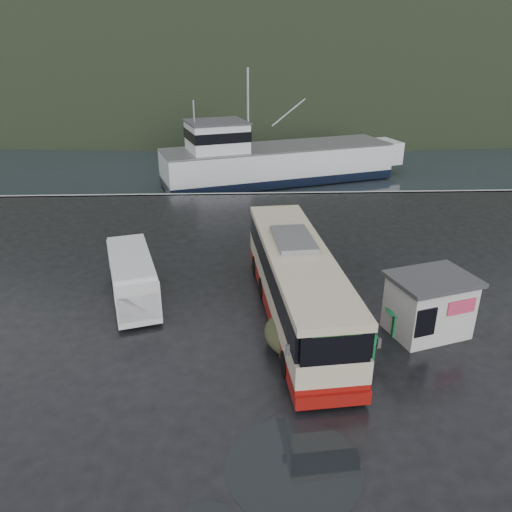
{
  "coord_description": "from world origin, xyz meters",
  "views": [
    {
      "loc": [
        -1.83,
        -17.43,
        11.23
      ],
      "look_at": [
        -0.97,
        4.11,
        1.7
      ],
      "focal_mm": 35.0,
      "sensor_mm": 36.0,
      "label": 1
    }
  ],
  "objects_px": {
    "dome_tent": "(292,348)",
    "white_van": "(135,300)",
    "waste_bin_right": "(400,331)",
    "waste_bin_left": "(359,358)",
    "coach_bus": "(296,317)",
    "fishing_trawler": "(278,166)",
    "ticket_kiosk": "(425,332)"
  },
  "relations": [
    {
      "from": "dome_tent",
      "to": "white_van",
      "type": "bearing_deg",
      "value": 148.89
    },
    {
      "from": "white_van",
      "to": "dome_tent",
      "type": "bearing_deg",
      "value": -47.02
    },
    {
      "from": "white_van",
      "to": "waste_bin_right",
      "type": "distance_m",
      "value": 11.91
    },
    {
      "from": "waste_bin_left",
      "to": "waste_bin_right",
      "type": "height_order",
      "value": "waste_bin_right"
    },
    {
      "from": "waste_bin_left",
      "to": "dome_tent",
      "type": "relative_size",
      "value": 0.47
    },
    {
      "from": "coach_bus",
      "to": "dome_tent",
      "type": "xyz_separation_m",
      "value": [
        -0.42,
        -2.33,
        0.0
      ]
    },
    {
      "from": "waste_bin_right",
      "to": "fishing_trawler",
      "type": "distance_m",
      "value": 28.91
    },
    {
      "from": "dome_tent",
      "to": "fishing_trawler",
      "type": "distance_m",
      "value": 29.89
    },
    {
      "from": "fishing_trawler",
      "to": "dome_tent",
      "type": "bearing_deg",
      "value": -110.78
    },
    {
      "from": "coach_bus",
      "to": "white_van",
      "type": "bearing_deg",
      "value": 160.93
    },
    {
      "from": "coach_bus",
      "to": "waste_bin_right",
      "type": "height_order",
      "value": "coach_bus"
    },
    {
      "from": "coach_bus",
      "to": "waste_bin_left",
      "type": "height_order",
      "value": "coach_bus"
    },
    {
      "from": "waste_bin_right",
      "to": "dome_tent",
      "type": "bearing_deg",
      "value": -167.22
    },
    {
      "from": "waste_bin_left",
      "to": "fishing_trawler",
      "type": "relative_size",
      "value": 0.05
    },
    {
      "from": "fishing_trawler",
      "to": "waste_bin_right",
      "type": "bearing_deg",
      "value": -101.68
    },
    {
      "from": "coach_bus",
      "to": "dome_tent",
      "type": "relative_size",
      "value": 4.16
    },
    {
      "from": "ticket_kiosk",
      "to": "fishing_trawler",
      "type": "height_order",
      "value": "fishing_trawler"
    },
    {
      "from": "white_van",
      "to": "fishing_trawler",
      "type": "relative_size",
      "value": 0.22
    },
    {
      "from": "waste_bin_right",
      "to": "ticket_kiosk",
      "type": "relative_size",
      "value": 0.44
    },
    {
      "from": "coach_bus",
      "to": "waste_bin_left",
      "type": "xyz_separation_m",
      "value": [
        2.06,
        -3.12,
        0.0
      ]
    },
    {
      "from": "waste_bin_left",
      "to": "ticket_kiosk",
      "type": "distance_m",
      "value": 3.61
    },
    {
      "from": "waste_bin_right",
      "to": "dome_tent",
      "type": "relative_size",
      "value": 0.49
    },
    {
      "from": "white_van",
      "to": "waste_bin_right",
      "type": "xyz_separation_m",
      "value": [
        11.51,
        -3.09,
        0.0
      ]
    },
    {
      "from": "waste_bin_right",
      "to": "coach_bus",
      "type": "bearing_deg",
      "value": 163.2
    },
    {
      "from": "white_van",
      "to": "fishing_trawler",
      "type": "distance_m",
      "value": 27.13
    },
    {
      "from": "white_van",
      "to": "fishing_trawler",
      "type": "height_order",
      "value": "fishing_trawler"
    },
    {
      "from": "waste_bin_right",
      "to": "ticket_kiosk",
      "type": "bearing_deg",
      "value": -6.1
    },
    {
      "from": "waste_bin_right",
      "to": "ticket_kiosk",
      "type": "height_order",
      "value": "ticket_kiosk"
    },
    {
      "from": "coach_bus",
      "to": "white_van",
      "type": "distance_m",
      "value": 7.5
    },
    {
      "from": "coach_bus",
      "to": "waste_bin_left",
      "type": "relative_size",
      "value": 8.91
    },
    {
      "from": "white_van",
      "to": "waste_bin_left",
      "type": "xyz_separation_m",
      "value": [
        9.35,
        -4.93,
        0.0
      ]
    },
    {
      "from": "waste_bin_right",
      "to": "fishing_trawler",
      "type": "relative_size",
      "value": 0.06
    }
  ]
}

